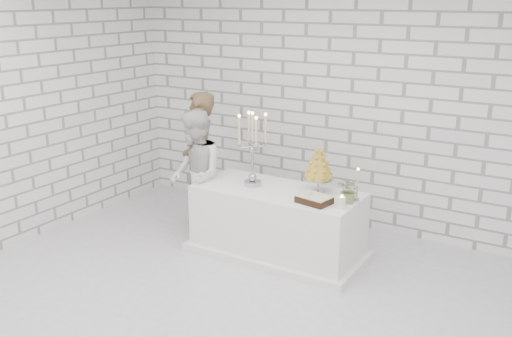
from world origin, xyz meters
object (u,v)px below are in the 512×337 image
object	(u,v)px
groom	(200,162)
bride	(196,175)
croquembouche	(319,169)
cake_table	(277,222)
candelabra	(253,149)

from	to	relation	value
groom	bride	bearing A→B (deg)	-1.08
bride	croquembouche	size ratio (longest dim) A/B	3.01
cake_table	groom	world-z (taller)	groom
groom	candelabra	size ratio (longest dim) A/B	2.04
candelabra	croquembouche	size ratio (longest dim) A/B	1.62
cake_table	candelabra	xyz separation A→B (m)	(-0.31, -0.01, 0.79)
groom	bride	xyz separation A→B (m)	(0.14, -0.26, -0.08)
candelabra	croquembouche	xyz separation A→B (m)	(0.71, 0.17, -0.16)
groom	croquembouche	world-z (taller)	groom
groom	candelabra	bearing A→B (deg)	47.43
bride	candelabra	size ratio (longest dim) A/B	1.86
groom	cake_table	bearing A→B (deg)	51.55
groom	croquembouche	bearing A→B (deg)	59.51
bride	candelabra	xyz separation A→B (m)	(0.74, 0.05, 0.40)
croquembouche	cake_table	bearing A→B (deg)	-159.06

